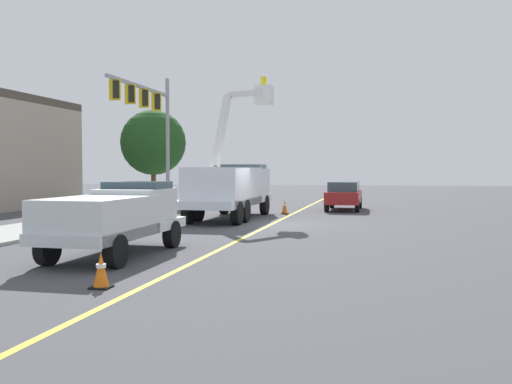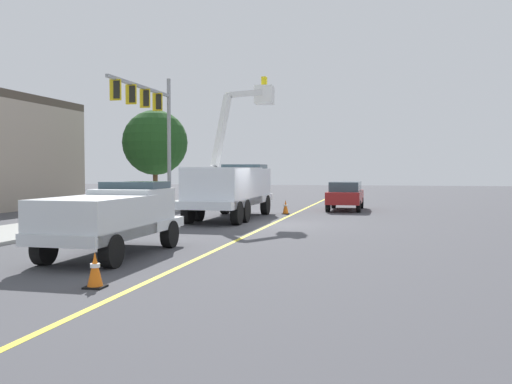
% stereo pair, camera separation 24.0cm
% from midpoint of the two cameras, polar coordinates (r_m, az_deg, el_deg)
% --- Properties ---
extents(ground, '(120.00, 120.00, 0.00)m').
position_cam_midpoint_polar(ground, '(24.47, 1.85, -3.36)').
color(ground, '#47474C').
extents(sidewalk_far_side, '(60.10, 6.13, 0.12)m').
position_cam_midpoint_polar(sidewalk_far_side, '(27.58, -16.14, -2.67)').
color(sidewalk_far_side, '#9E9E99').
rests_on(sidewalk_far_side, ground).
extents(lane_centre_stripe, '(49.96, 2.27, 0.01)m').
position_cam_midpoint_polar(lane_centre_stripe, '(24.47, 1.85, -3.35)').
color(lane_centre_stripe, yellow).
rests_on(lane_centre_stripe, ground).
extents(utility_bucket_truck, '(8.30, 3.36, 7.06)m').
position_cam_midpoint_polar(utility_bucket_truck, '(27.24, -2.26, 0.64)').
color(utility_bucket_truck, white).
rests_on(utility_bucket_truck, ground).
extents(service_pickup_truck, '(5.68, 2.38, 2.06)m').
position_cam_midpoint_polar(service_pickup_truck, '(16.09, -14.17, -2.42)').
color(service_pickup_truck, silver).
rests_on(service_pickup_truck, ground).
extents(passing_minivan, '(4.88, 2.11, 1.69)m').
position_cam_midpoint_polar(passing_minivan, '(33.35, 9.40, -0.18)').
color(passing_minivan, maroon).
rests_on(passing_minivan, ground).
extents(traffic_cone_leading, '(0.40, 0.40, 0.75)m').
position_cam_midpoint_polar(traffic_cone_leading, '(11.92, -15.68, -7.75)').
color(traffic_cone_leading, black).
rests_on(traffic_cone_leading, ground).
extents(traffic_cone_mid_front, '(0.40, 0.40, 0.77)m').
position_cam_midpoint_polar(traffic_cone_mid_front, '(30.05, 3.29, -1.57)').
color(traffic_cone_mid_front, black).
rests_on(traffic_cone_mid_front, ground).
extents(traffic_signal_mast, '(7.47, 0.77, 7.77)m').
position_cam_midpoint_polar(traffic_signal_mast, '(31.10, -10.52, 7.95)').
color(traffic_signal_mast, gray).
rests_on(traffic_signal_mast, ground).
extents(street_tree_right, '(4.29, 4.29, 6.34)m').
position_cam_midpoint_polar(street_tree_right, '(37.31, -10.16, 5.02)').
color(street_tree_right, brown).
rests_on(street_tree_right, ground).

